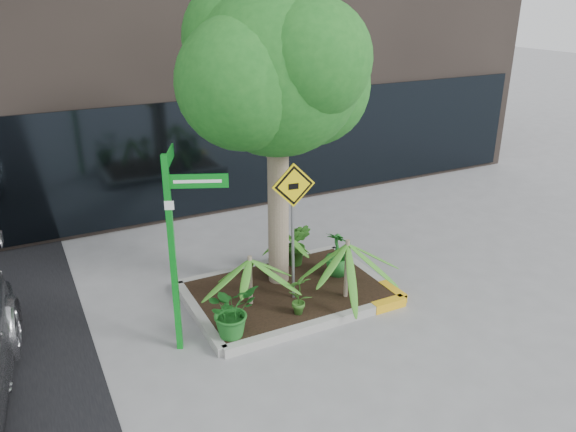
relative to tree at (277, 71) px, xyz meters
name	(u,v)px	position (x,y,z in m)	size (l,w,h in m)	color
ground	(285,307)	(-0.21, -0.69, -3.74)	(80.00, 80.00, 0.00)	gray
planter	(290,292)	(0.03, -0.42, -3.64)	(3.35, 2.36, 0.15)	#9E9E99
tree	(277,71)	(0.00, 0.00, 0.00)	(3.41, 3.03, 5.12)	gray
palm_front	(348,244)	(0.74, -1.04, -2.63)	(1.15, 1.15, 1.28)	gray
palm_left	(250,259)	(-0.75, -0.53, -2.80)	(0.95, 0.95, 1.06)	gray
palm_back	(286,234)	(0.38, 0.45, -2.97)	(0.74, 0.74, 0.83)	gray
shrub_a	(231,310)	(-1.36, -1.23, -3.18)	(0.74, 0.74, 0.82)	#1B601F
shrub_b	(338,253)	(1.03, -0.31, -3.18)	(0.46, 0.46, 0.82)	#206D26
shrub_c	(299,294)	(-0.20, -1.16, -3.25)	(0.36, 0.36, 0.68)	#2F621E
shrub_d	(298,244)	(0.57, 0.34, -3.17)	(0.46, 0.46, 0.84)	#275E1B
street_sign_post	(176,233)	(-2.01, -0.96, -1.92)	(0.80, 1.08, 2.93)	#0C8E1F
cattle_sign	(293,209)	(-0.05, -0.65, -2.03)	(0.71, 0.15, 2.31)	slate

